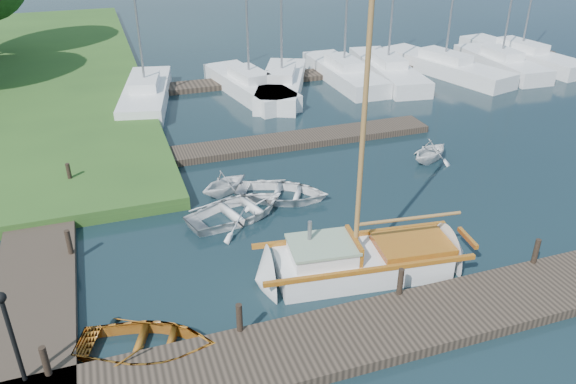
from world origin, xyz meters
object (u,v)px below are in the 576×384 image
object	(u,v)px
mooring_post_1	(239,318)
marina_boat_3	(344,71)
mooring_post_5	(69,173)
sailboat	(366,262)
tender_c	(282,190)
tender_d	(431,149)
marina_boat_5	(444,65)
marina_boat_6	(501,62)
mooring_post_4	(69,242)
tender_a	(238,208)
marina_boat_1	(249,84)
marina_boat_4	(387,69)
marina_boat_7	(521,54)
tender_b	(225,181)
mooring_post_0	(45,361)
marina_boat_2	(282,82)
mooring_post_2	(400,281)
lamp_post	(9,326)
mooring_post_3	(536,251)
dinghy	(146,341)

from	to	relation	value
mooring_post_1	marina_boat_3	bearing A→B (deg)	59.46
mooring_post_5	sailboat	size ratio (longest dim) A/B	0.08
mooring_post_5	tender_c	xyz separation A→B (m)	(7.35, -3.30, -0.35)
mooring_post_5	tender_d	distance (m)	14.49
marina_boat_3	marina_boat_5	world-z (taller)	marina_boat_3
mooring_post_1	marina_boat_6	bearing A→B (deg)	40.02
mooring_post_4	marina_boat_3	world-z (taller)	marina_boat_3
marina_boat_5	marina_boat_6	size ratio (longest dim) A/B	1.22
tender_a	mooring_post_1	bearing A→B (deg)	148.85
marina_boat_1	marina_boat_4	xyz separation A→B (m)	(8.84, 0.31, 0.01)
sailboat	marina_boat_7	distance (m)	27.26
sailboat	tender_b	size ratio (longest dim) A/B	4.85
mooring_post_0	marina_boat_2	xyz separation A→B (m)	(11.87, 18.75, -0.12)
marina_boat_4	marina_boat_7	world-z (taller)	marina_boat_4
mooring_post_2	marina_boat_6	distance (m)	25.40
marina_boat_1	mooring_post_2	bearing A→B (deg)	166.85
lamp_post	tender_a	distance (m)	8.90
tender_c	marina_boat_5	xyz separation A→B (m)	(14.81, 12.30, 0.22)
mooring_post_3	marina_boat_4	distance (m)	20.09
mooring_post_4	tender_a	world-z (taller)	mooring_post_4
marina_boat_4	tender_a	bearing A→B (deg)	143.75
marina_boat_4	mooring_post_5	bearing A→B (deg)	124.57
mooring_post_0	marina_boat_5	size ratio (longest dim) A/B	0.07
mooring_post_2	tender_d	world-z (taller)	tender_d
marina_boat_4	lamp_post	bearing A→B (deg)	142.55
marina_boat_3	mooring_post_5	bearing A→B (deg)	121.27
mooring_post_0	tender_d	world-z (taller)	tender_d
mooring_post_3	marina_boat_7	world-z (taller)	marina_boat_7
mooring_post_4	marina_boat_5	bearing A→B (deg)	32.26
tender_d	tender_b	bearing A→B (deg)	65.05
mooring_post_0	mooring_post_5	bearing A→B (deg)	87.14
dinghy	marina_boat_5	bearing A→B (deg)	-27.17
marina_boat_4	mooring_post_4	bearing A→B (deg)	135.58
tender_a	tender_c	xyz separation A→B (m)	(1.88, 0.78, -0.03)
mooring_post_2	tender_b	size ratio (longest dim) A/B	0.40
marina_boat_1	marina_boat_7	size ratio (longest dim) A/B	0.87
lamp_post	marina_boat_6	bearing A→B (deg)	34.37
marina_boat_1	tender_d	bearing A→B (deg)	-166.84
tender_d	marina_boat_4	size ratio (longest dim) A/B	0.18
tender_c	marina_boat_6	bearing A→B (deg)	-29.19
mooring_post_3	lamp_post	world-z (taller)	lamp_post
mooring_post_4	tender_d	bearing A→B (deg)	11.28
mooring_post_4	tender_a	distance (m)	5.56
tender_c	marina_boat_4	size ratio (longest dim) A/B	0.29
marina_boat_5	marina_boat_7	xyz separation A→B (m)	(6.42, 0.76, -0.01)
tender_b	marina_boat_6	size ratio (longest dim) A/B	0.20
tender_b	tender_a	bearing A→B (deg)	155.11
tender_d	marina_boat_6	xyz separation A→B (m)	(11.64, 10.59, 0.01)
marina_boat_1	marina_boat_3	size ratio (longest dim) A/B	0.76
marina_boat_5	mooring_post_5	bearing A→B (deg)	96.85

